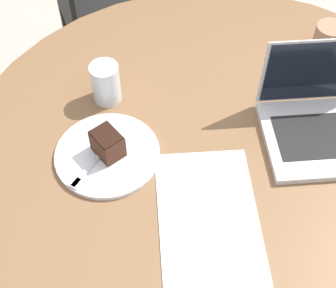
% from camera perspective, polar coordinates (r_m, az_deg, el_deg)
% --- Properties ---
extents(ground_plane, '(12.00, 12.00, 0.00)m').
position_cam_1_polar(ground_plane, '(1.81, 4.87, -15.19)').
color(ground_plane, '#B7AD9E').
extents(dining_table, '(1.36, 1.36, 0.74)m').
position_cam_1_polar(dining_table, '(1.25, 6.79, -4.07)').
color(dining_table, brown).
rests_on(dining_table, ground_plane).
extents(chair, '(0.45, 0.45, 0.94)m').
position_cam_1_polar(chair, '(2.01, -8.47, 15.59)').
color(chair, black).
rests_on(chair, ground_plane).
extents(paper_document, '(0.44, 0.30, 0.00)m').
position_cam_1_polar(paper_document, '(1.05, 5.07, -9.85)').
color(paper_document, white).
rests_on(paper_document, dining_table).
extents(plate, '(0.26, 0.26, 0.01)m').
position_cam_1_polar(plate, '(1.15, -7.38, -1.25)').
color(plate, silver).
rests_on(plate, dining_table).
extents(cake_slice, '(0.09, 0.08, 0.07)m').
position_cam_1_polar(cake_slice, '(1.12, -7.38, 0.05)').
color(cake_slice, '#472619').
rests_on(cake_slice, plate).
extents(fork, '(0.13, 0.14, 0.00)m').
position_cam_1_polar(fork, '(1.12, -9.52, -2.76)').
color(fork, silver).
rests_on(fork, plate).
extents(coffee_glass, '(0.08, 0.08, 0.11)m').
position_cam_1_polar(coffee_glass, '(1.43, 18.82, 11.69)').
color(coffee_glass, '#997556').
rests_on(coffee_glass, dining_table).
extents(water_glass, '(0.08, 0.08, 0.11)m').
position_cam_1_polar(water_glass, '(1.24, -7.60, 7.39)').
color(water_glass, silver).
rests_on(water_glass, dining_table).
extents(laptop, '(0.31, 0.34, 0.22)m').
position_cam_1_polar(laptop, '(1.23, 18.24, 2.59)').
color(laptop, silver).
rests_on(laptop, dining_table).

